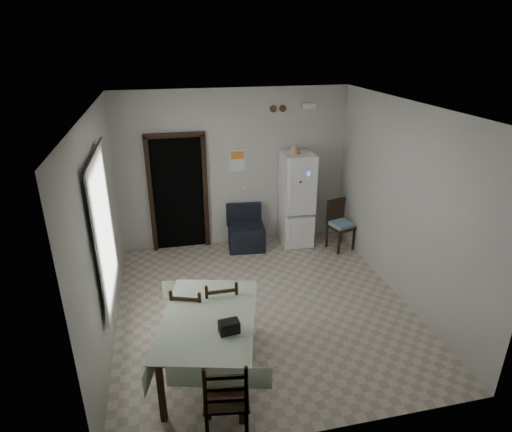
{
  "coord_description": "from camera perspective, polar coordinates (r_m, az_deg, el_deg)",
  "views": [
    {
      "loc": [
        -1.28,
        -5.18,
        3.72
      ],
      "look_at": [
        0.0,
        0.5,
        1.25
      ],
      "focal_mm": 30.0,
      "sensor_mm": 36.0,
      "label": 1
    }
  ],
  "objects": [
    {
      "name": "dining_chair_far_left",
      "position": [
        5.55,
        -8.68,
        -13.1
      ],
      "size": [
        0.51,
        0.51,
        0.94
      ],
      "primitive_type": null,
      "rotation": [
        0.0,
        0.0,
        2.81
      ],
      "color": "black",
      "rests_on": "ground"
    },
    {
      "name": "dining_chair_far_right",
      "position": [
        5.59,
        -4.76,
        -12.38
      ],
      "size": [
        0.42,
        0.42,
        0.98
      ],
      "primitive_type": null,
      "rotation": [
        0.0,
        0.0,
        3.14
      ],
      "color": "black",
      "rests_on": "ground"
    },
    {
      "name": "vent_right",
      "position": [
        7.81,
        3.6,
        14.12
      ],
      "size": [
        0.12,
        0.03,
        0.12
      ],
      "primitive_type": "cylinder",
      "rotation": [
        1.57,
        0.0,
        0.0
      ],
      "color": "brown",
      "rests_on": "ground"
    },
    {
      "name": "ground",
      "position": [
        6.5,
        0.99,
        -11.91
      ],
      "size": [
        4.5,
        4.5,
        0.0
      ],
      "primitive_type": "plane",
      "color": "#B8AC96",
      "rests_on": "ground"
    },
    {
      "name": "wall_right",
      "position": [
        6.59,
        19.14,
        1.52
      ],
      "size": [
        0.02,
        4.5,
        2.9
      ],
      "primitive_type": null,
      "color": "beige",
      "rests_on": "ground"
    },
    {
      "name": "black_bag",
      "position": [
        4.66,
        -3.61,
        -14.54
      ],
      "size": [
        0.23,
        0.15,
        0.14
      ],
      "primitive_type": "cube",
      "rotation": [
        0.0,
        0.0,
        0.11
      ],
      "color": "black",
      "rests_on": "dining_table"
    },
    {
      "name": "emergency_light",
      "position": [
        7.93,
        7.03,
        14.35
      ],
      "size": [
        0.25,
        0.07,
        0.09
      ],
      "primitive_type": "cube",
      "color": "white",
      "rests_on": "ground"
    },
    {
      "name": "light_switch",
      "position": [
        7.99,
        -1.7,
        3.85
      ],
      "size": [
        0.08,
        0.02,
        0.12
      ],
      "primitive_type": "cube",
      "color": "beige",
      "rests_on": "ground"
    },
    {
      "name": "window_recess",
      "position": [
        5.5,
        -20.71,
        -1.83
      ],
      "size": [
        0.1,
        1.2,
        1.6
      ],
      "primitive_type": "cube",
      "color": "silver",
      "rests_on": "ground"
    },
    {
      "name": "curtain_rod",
      "position": [
        5.18,
        -20.86,
        7.88
      ],
      "size": [
        0.02,
        1.6,
        0.02
      ],
      "primitive_type": "cylinder",
      "rotation": [
        1.57,
        0.0,
        0.0
      ],
      "color": "black",
      "rests_on": "ground"
    },
    {
      "name": "dining_table",
      "position": [
        5.18,
        -6.15,
        -16.89
      ],
      "size": [
        1.39,
        1.77,
        0.82
      ],
      "primitive_type": null,
      "rotation": [
        0.0,
        0.0,
        -0.25
      ],
      "color": "#ACBFA3",
      "rests_on": "ground"
    },
    {
      "name": "wall_front",
      "position": [
        3.92,
        9.12,
        -12.74
      ],
      "size": [
        4.2,
        0.02,
        2.9
      ],
      "primitive_type": null,
      "color": "beige",
      "rests_on": "ground"
    },
    {
      "name": "calendar",
      "position": [
        7.82,
        -2.47,
        7.4
      ],
      "size": [
        0.28,
        0.02,
        0.4
      ],
      "primitive_type": "cube",
      "color": "white",
      "rests_on": "ground"
    },
    {
      "name": "wall_left",
      "position": [
        5.71,
        -19.86,
        -1.88
      ],
      "size": [
        0.02,
        4.5,
        2.9
      ],
      "primitive_type": null,
      "color": "beige",
      "rests_on": "ground"
    },
    {
      "name": "calendar_image",
      "position": [
        7.79,
        -2.47,
        8.1
      ],
      "size": [
        0.24,
        0.01,
        0.14
      ],
      "primitive_type": "cube",
      "color": "orange",
      "rests_on": "ground"
    },
    {
      "name": "ceiling",
      "position": [
        5.39,
        1.21,
        14.26
      ],
      "size": [
        4.2,
        4.5,
        0.02
      ],
      "primitive_type": null,
      "color": "white",
      "rests_on": "ground"
    },
    {
      "name": "dining_chair_near_head",
      "position": [
        4.49,
        -3.98,
        -22.75
      ],
      "size": [
        0.5,
        0.5,
        1.02
      ],
      "primitive_type": null,
      "rotation": [
        0.0,
        0.0,
        2.99
      ],
      "color": "black",
      "rests_on": "ground"
    },
    {
      "name": "navy_seat",
      "position": [
        7.97,
        -1.3,
        -1.62
      ],
      "size": [
        0.72,
        0.71,
        0.8
      ],
      "primitive_type": null,
      "rotation": [
        0.0,
        0.0,
        -0.1
      ],
      "color": "black",
      "rests_on": "ground"
    },
    {
      "name": "vent_left",
      "position": [
        7.76,
        2.29,
        14.09
      ],
      "size": [
        0.12,
        0.03,
        0.12
      ],
      "primitive_type": "cylinder",
      "rotation": [
        1.57,
        0.0,
        0.0
      ],
      "color": "brown",
      "rests_on": "ground"
    },
    {
      "name": "fridge",
      "position": [
        8.01,
        5.45,
        2.16
      ],
      "size": [
        0.59,
        0.59,
        1.77
      ],
      "primitive_type": null,
      "rotation": [
        0.0,
        0.0,
        -0.02
      ],
      "color": "white",
      "rests_on": "ground"
    },
    {
      "name": "corner_chair",
      "position": [
        8.06,
        11.28,
        -1.26
      ],
      "size": [
        0.51,
        0.51,
        0.94
      ],
      "primitive_type": null,
      "rotation": [
        0.0,
        0.0,
        0.3
      ],
      "color": "black",
      "rests_on": "ground"
    },
    {
      "name": "tan_cone",
      "position": [
        7.72,
        5.14,
        8.93
      ],
      "size": [
        0.23,
        0.23,
        0.18
      ],
      "primitive_type": "cone",
      "rotation": [
        0.0,
        0.0,
        -0.05
      ],
      "color": "tan",
      "rests_on": "fridge"
    },
    {
      "name": "curtain",
      "position": [
        5.48,
        -19.58,
        -1.74
      ],
      "size": [
        0.02,
        1.45,
        1.85
      ],
      "primitive_type": "cube",
      "color": "silver",
      "rests_on": "ground"
    },
    {
      "name": "doorway",
      "position": [
        8.08,
        -10.39,
        3.4
      ],
      "size": [
        1.06,
        0.52,
        2.22
      ],
      "color": "black",
      "rests_on": "ground"
    },
    {
      "name": "wall_back",
      "position": [
        7.87,
        -2.82,
        6.21
      ],
      "size": [
        4.2,
        0.02,
        2.9
      ],
      "primitive_type": null,
      "color": "beige",
      "rests_on": "ground"
    }
  ]
}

